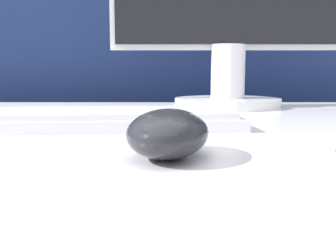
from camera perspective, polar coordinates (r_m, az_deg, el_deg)
The scene contains 3 objects.
partition_panel at distance 1.19m, azimuth -0.26°, elevation -3.46°, with size 5.00×0.03×1.21m.
computer_mouse_near at distance 0.36m, azimuth 0.03°, elevation -1.05°, with size 0.09×0.12×0.04m.
keyboard at distance 0.57m, azimuth -10.19°, elevation 1.01°, with size 0.41×0.17×0.02m.
Camera 1 is at (-0.00, -0.57, 0.84)m, focal length 42.00 mm.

